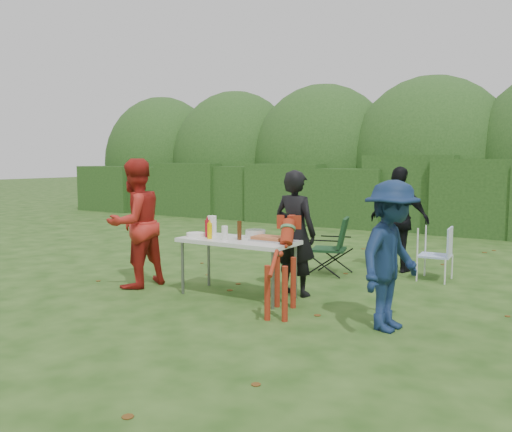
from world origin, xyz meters
The scene contains 20 objects.
ground centered at (0.00, 0.00, 0.00)m, with size 80.00×80.00×0.00m, color #1E4211.
hedge_row centered at (0.00, 8.00, 0.85)m, with size 22.00×1.40×1.70m, color #23471C.
shrub_backdrop centered at (0.00, 9.60, 1.60)m, with size 20.00×2.60×3.20m, color #3D6628.
folding_table centered at (0.03, 0.29, 0.69)m, with size 1.50×0.70×0.74m.
person_cook centered at (0.61, 0.75, 0.81)m, with size 0.59×0.39×1.61m, color black.
person_red_jacket centered at (-1.45, -0.02, 0.88)m, with size 0.86×0.67×1.76m, color #B4231B.
person_black_puffy centered at (1.28, 2.92, 0.82)m, with size 0.96×0.40×1.64m, color black.
child centered at (2.12, -0.01, 0.77)m, with size 1.00×0.57×1.54m, color #112448.
dog centered at (0.89, -0.11, 0.52)m, with size 1.10×0.44×1.05m, color #9A2B15, non-canonical shape.
camping_chair centered at (0.47, 2.11, 0.45)m, with size 0.56×0.56×0.89m, color #163A1D, non-canonical shape.
lawn_chair centered at (1.92, 2.59, 0.39)m, with size 0.47×0.47×0.79m, color #5D84DB, non-canonical shape.
food_tray centered at (0.44, 0.39, 0.75)m, with size 0.45×0.30×0.02m, color #B7B7BA.
focaccia_bread centered at (0.44, 0.39, 0.78)m, with size 0.40×0.26×0.04m, color #BC663A.
mustard_bottle centered at (-0.29, 0.13, 0.84)m, with size 0.06×0.06×0.20m, color #FFCB00.
ketchup_bottle centered at (-0.41, 0.24, 0.85)m, with size 0.06×0.06×0.22m, color maroon.
beer_bottle centered at (0.08, 0.26, 0.86)m, with size 0.06×0.06×0.24m, color #47230F.
paper_towel_roll centered at (-0.46, 0.40, 0.87)m, with size 0.12×0.12×0.26m, color white.
cup_stack centered at (-0.06, 0.13, 0.83)m, with size 0.08×0.08×0.18m, color white.
pasta_bowl centered at (0.14, 0.54, 0.79)m, with size 0.26×0.26×0.10m, color silver.
plate_stack centered at (-0.57, 0.19, 0.77)m, with size 0.24×0.24×0.05m, color white.
Camera 1 is at (3.85, -5.34, 1.75)m, focal length 38.00 mm.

